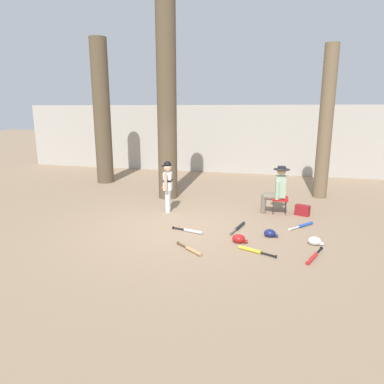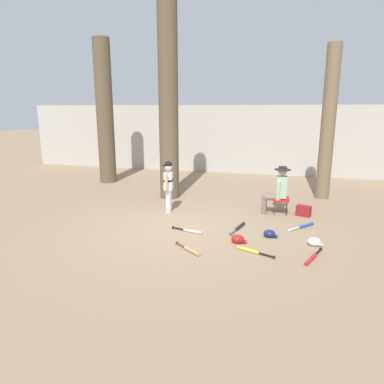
{
  "view_description": "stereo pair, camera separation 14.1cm",
  "coord_description": "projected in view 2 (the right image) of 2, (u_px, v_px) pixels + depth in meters",
  "views": [
    {
      "loc": [
        2.1,
        -7.11,
        2.6
      ],
      "look_at": [
        0.2,
        0.35,
        0.75
      ],
      "focal_mm": 32.87,
      "sensor_mm": 36.0,
      "label": 1
    },
    {
      "loc": [
        2.23,
        -7.08,
        2.6
      ],
      "look_at": [
        0.2,
        0.35,
        0.75
      ],
      "focal_mm": 32.87,
      "sensor_mm": 36.0,
      "label": 2
    }
  ],
  "objects": [
    {
      "name": "bat_yellow_trainer",
      "position": [
        251.0,
        251.0,
        6.47
      ],
      "size": [
        0.72,
        0.35,
        0.07
      ],
      "color": "yellow",
      "rests_on": "ground"
    },
    {
      "name": "tree_far_left",
      "position": [
        105.0,
        121.0,
        12.2
      ],
      "size": [
        0.78,
        0.78,
        5.04
      ],
      "color": "brown",
      "rests_on": "ground"
    },
    {
      "name": "handbag_beside_stool",
      "position": [
        303.0,
        211.0,
        8.64
      ],
      "size": [
        0.38,
        0.29,
        0.26
      ],
      "primitive_type": "cube",
      "rotation": [
        0.0,
        0.0,
        -0.37
      ],
      "color": "maroon",
      "rests_on": "ground"
    },
    {
      "name": "tree_behind_spectator",
      "position": [
        328.0,
        130.0,
        9.97
      ],
      "size": [
        0.52,
        0.52,
        4.44
      ],
      "color": "brown",
      "rests_on": "ground"
    },
    {
      "name": "folding_stool",
      "position": [
        281.0,
        200.0,
        8.78
      ],
      "size": [
        0.41,
        0.41,
        0.41
      ],
      "color": "red",
      "rests_on": "ground"
    },
    {
      "name": "batting_helmet_white",
      "position": [
        314.0,
        242.0,
        6.8
      ],
      "size": [
        0.29,
        0.22,
        0.17
      ],
      "color": "silver",
      "rests_on": "ground"
    },
    {
      "name": "bat_red_barrel",
      "position": [
        312.0,
        258.0,
        6.15
      ],
      "size": [
        0.36,
        0.79,
        0.07
      ],
      "color": "red",
      "rests_on": "ground"
    },
    {
      "name": "bat_wood_tan",
      "position": [
        190.0,
        250.0,
        6.5
      ],
      "size": [
        0.61,
        0.51,
        0.07
      ],
      "color": "tan",
      "rests_on": "ground"
    },
    {
      "name": "young_ballplayer",
      "position": [
        168.0,
        183.0,
        8.9
      ],
      "size": [
        0.39,
        0.57,
        1.31
      ],
      "color": "white",
      "rests_on": "ground"
    },
    {
      "name": "concrete_back_wall",
      "position": [
        232.0,
        139.0,
        14.26
      ],
      "size": [
        18.0,
        0.36,
        2.71
      ],
      "primitive_type": "cube",
      "color": "#ADA89E",
      "rests_on": "ground"
    },
    {
      "name": "batting_helmet_red",
      "position": [
        238.0,
        239.0,
        6.94
      ],
      "size": [
        0.3,
        0.23,
        0.18
      ],
      "color": "#A81919",
      "rests_on": "ground"
    },
    {
      "name": "bat_black_composite",
      "position": [
        239.0,
        227.0,
        7.75
      ],
      "size": [
        0.24,
        0.81,
        0.07
      ],
      "color": "black",
      "rests_on": "ground"
    },
    {
      "name": "bat_aluminum_silver",
      "position": [
        190.0,
        231.0,
        7.51
      ],
      "size": [
        0.72,
        0.25,
        0.07
      ],
      "color": "#B7BCC6",
      "rests_on": "ground"
    },
    {
      "name": "bat_blue_youth",
      "position": [
        304.0,
        226.0,
        7.84
      ],
      "size": [
        0.56,
        0.67,
        0.07
      ],
      "color": "#2347AD",
      "rests_on": "ground"
    },
    {
      "name": "batting_helmet_navy",
      "position": [
        269.0,
        234.0,
        7.24
      ],
      "size": [
        0.29,
        0.22,
        0.17
      ],
      "color": "navy",
      "rests_on": "ground"
    },
    {
      "name": "tree_near_player",
      "position": [
        168.0,
        108.0,
        9.89
      ],
      "size": [
        0.94,
        0.94,
        6.18
      ],
      "color": "brown",
      "rests_on": "ground"
    },
    {
      "name": "seated_spectator",
      "position": [
        277.0,
        189.0,
        8.74
      ],
      "size": [
        0.67,
        0.53,
        1.2
      ],
      "color": "#6B6051",
      "rests_on": "ground"
    },
    {
      "name": "ground_plane",
      "position": [
        179.0,
        228.0,
        7.82
      ],
      "size": [
        60.0,
        60.0,
        0.0
      ],
      "primitive_type": "plane",
      "color": "#897056"
    }
  ]
}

